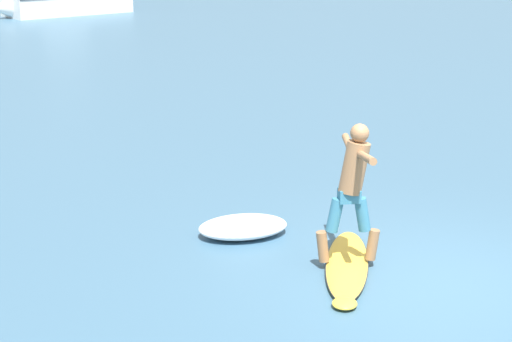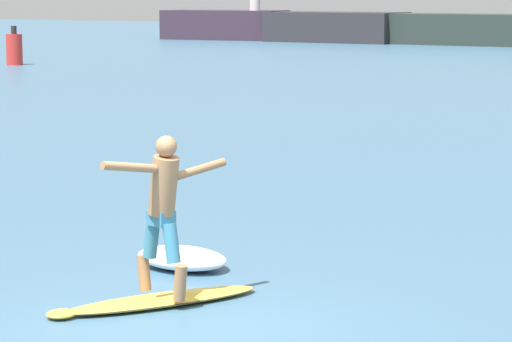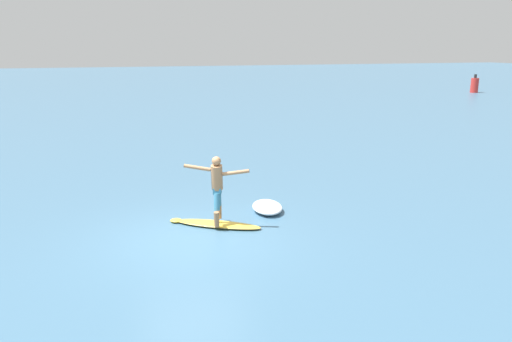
{
  "view_description": "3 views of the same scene",
  "coord_description": "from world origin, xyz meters",
  "views": [
    {
      "loc": [
        -5.83,
        -7.57,
        4.16
      ],
      "look_at": [
        -1.13,
        2.46,
        0.85
      ],
      "focal_mm": 60.0,
      "sensor_mm": 36.0,
      "label": 1
    },
    {
      "loc": [
        6.1,
        -9.81,
        3.31
      ],
      "look_at": [
        -0.24,
        2.12,
        1.29
      ],
      "focal_mm": 85.0,
      "sensor_mm": 36.0,
      "label": 2
    },
    {
      "loc": [
        10.9,
        -1.93,
        4.42
      ],
      "look_at": [
        -0.98,
        1.9,
        1.27
      ],
      "focal_mm": 35.0,
      "sensor_mm": 36.0,
      "label": 3
    }
  ],
  "objects": [
    {
      "name": "ground_plane",
      "position": [
        0.0,
        0.0,
        0.0
      ],
      "size": [
        200.0,
        200.0,
        0.0
      ],
      "primitive_type": "plane",
      "color": "#3B617C"
    },
    {
      "name": "surfboard",
      "position": [
        -0.69,
        0.76,
        0.05
      ],
      "size": [
        1.65,
        2.26,
        0.23
      ],
      "color": "yellow",
      "rests_on": "ground"
    },
    {
      "name": "surfer",
      "position": [
        -0.63,
        0.78,
        1.11
      ],
      "size": [
        0.8,
        1.54,
        1.73
      ],
      "color": "#966A46",
      "rests_on": "surfboard"
    },
    {
      "name": "channel_marker_buoy",
      "position": [
        -28.86,
        33.0,
        0.72
      ],
      "size": [
        0.72,
        0.72,
        1.74
      ],
      "color": "red",
      "rests_on": "ground"
    },
    {
      "name": "wave_foam_at_tail",
      "position": [
        -1.37,
        2.35,
        0.12
      ],
      "size": [
        1.33,
        0.98,
        0.25
      ],
      "color": "white",
      "rests_on": "ground"
    }
  ]
}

